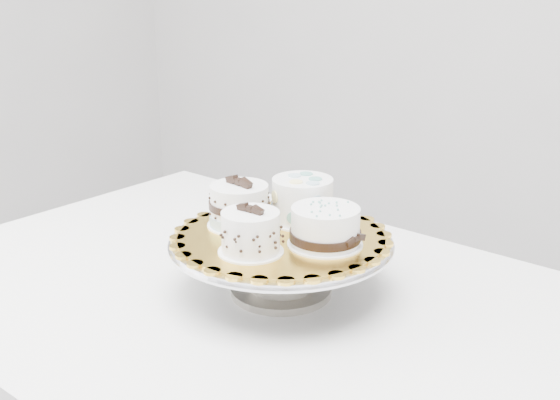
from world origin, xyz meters
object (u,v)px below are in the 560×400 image
Objects in this scene: cake_board at (281,236)px; cake_banded at (239,207)px; table at (255,332)px; cake_dots at (302,200)px; cake_ribbon at (326,228)px; cake_swirl at (251,233)px; cake_stand at (281,256)px.

cake_board is 0.09m from cake_banded.
cake_banded is (-0.05, 0.02, 0.21)m from table.
cake_board is at bearing -101.65° from cake_dots.
cake_ribbon reaches higher than cake_board.
cake_swirl is 0.16m from cake_dots.
cake_ribbon is (0.09, -0.07, -0.01)m from cake_dots.
cake_stand is 3.28× the size of cake_banded.
cake_stand is 1.09× the size of cake_board.
cake_banded is at bearing 138.10° from cake_swirl.
cake_swirl is (0.00, -0.08, 0.03)m from cake_board.
cake_stand is 0.10m from cake_ribbon.
cake_ribbon is (0.08, 0.01, 0.03)m from cake_board.
cake_board is 2.57× the size of cake_dots.
cake_banded is at bearing -167.70° from cake_ribbon.
cake_banded reaches higher than cake_swirl.
cake_board is 3.34× the size of cake_swirl.
cake_stand is 0.11m from cake_dots.
cake_swirl is (0.04, -0.06, 0.21)m from table.
cake_board is (0.04, 0.03, 0.18)m from table.
cake_board reaches higher than cake_stand.
table is 11.66× the size of cake_banded.
cake_board is at bearing 39.57° from table.
cake_ribbon reaches higher than table.
cake_dots is (-0.01, 0.07, 0.07)m from cake_stand.
cake_stand is at bearing 93.66° from cake_swirl.
cake_ribbon is (0.16, 0.01, -0.00)m from cake_banded.
cake_ribbon is (0.12, 0.03, 0.21)m from table.
cake_dots is (-0.01, 0.07, 0.04)m from cake_board.
cake_banded is at bearing -175.87° from cake_stand.
cake_banded is (-0.08, -0.01, 0.07)m from cake_stand.
table is 0.22m from cake_swirl.
cake_dots is at bearing 78.93° from table.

